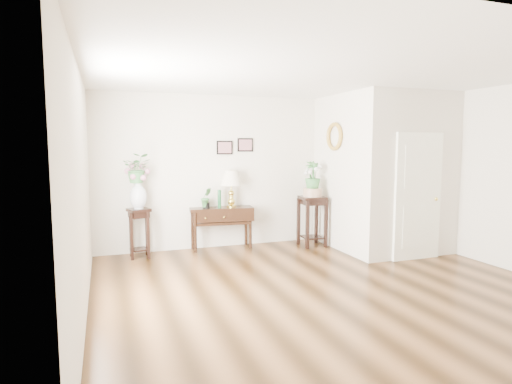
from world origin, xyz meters
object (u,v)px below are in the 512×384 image
console_table (222,228)px  plant_stand_b (312,221)px  plant_stand_a (139,233)px  table_lamp (231,188)px

console_table → plant_stand_b: (1.67, -0.36, 0.09)m
console_table → plant_stand_a: bearing=-167.5°
console_table → table_lamp: size_ratio=1.69×
table_lamp → plant_stand_b: 1.65m
table_lamp → console_table: bearing=180.0°
table_lamp → plant_stand_a: table_lamp is taller
console_table → table_lamp: table_lamp is taller
plant_stand_a → table_lamp: bearing=4.8°
table_lamp → plant_stand_a: bearing=-175.2°
plant_stand_b → console_table: bearing=167.8°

